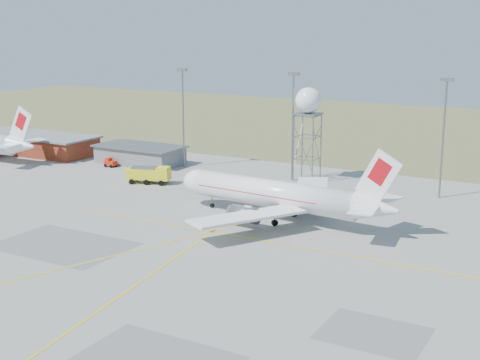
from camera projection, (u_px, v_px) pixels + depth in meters
The scene contains 11 objects.
ground at pixel (104, 317), 67.77m from camera, with size 400.00×400.00×0.00m, color gray.
grass_strip at pixel (437, 132), 186.49m from camera, with size 400.00×120.00×0.03m, color #636A3A.
building_orange at pixel (32, 143), 155.85m from camera, with size 33.00×12.00×4.30m.
building_grey at pixel (140, 155), 143.19m from camera, with size 19.00×10.00×3.90m.
mast_a at pixel (183, 109), 137.82m from camera, with size 2.20×0.50×20.50m.
mast_b at pixel (293, 117), 125.82m from camera, with size 2.20×0.50×20.50m.
mast_c at pixel (444, 128), 112.38m from camera, with size 2.20×0.50×20.50m.
airliner_main at pixel (277, 195), 101.19m from camera, with size 37.26×36.12×12.67m.
radar_tower at pixel (308, 129), 126.22m from camera, with size 4.90×4.90×17.74m.
fire_truck at pixel (150, 175), 125.18m from camera, with size 8.56×5.16×3.25m.
baggage_tug at pixel (110, 163), 140.17m from camera, with size 2.44×1.98×1.86m.
Camera 1 is at (43.02, -47.92, 28.86)m, focal length 50.00 mm.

